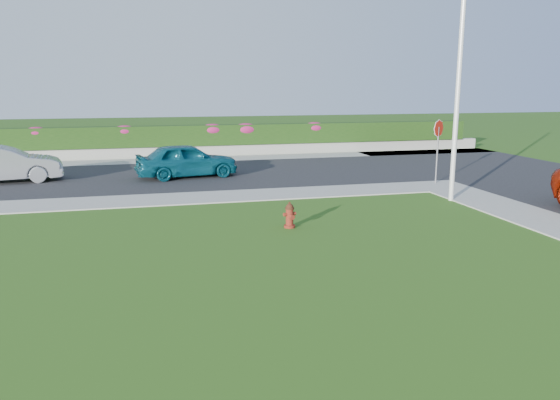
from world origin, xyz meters
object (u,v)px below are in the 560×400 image
object	(u,v)px
sedan_silver	(3,164)
stop_sign	(438,136)
sedan_teal	(187,160)
fire_hydrant	(290,215)
utility_pole	(457,98)

from	to	relation	value
sedan_silver	stop_sign	bearing A→B (deg)	-112.70
stop_sign	sedan_silver	bearing A→B (deg)	158.15
sedan_teal	sedan_silver	bearing A→B (deg)	76.80
fire_hydrant	stop_sign	world-z (taller)	stop_sign
sedan_teal	sedan_silver	distance (m)	7.17
sedan_silver	sedan_teal	bearing A→B (deg)	-101.96
utility_pole	stop_sign	size ratio (longest dim) A/B	2.70
sedan_silver	utility_pole	xyz separation A→B (m)	(15.45, -7.29, 2.64)
stop_sign	fire_hydrant	bearing A→B (deg)	-152.41
fire_hydrant	sedan_silver	distance (m)	13.19
sedan_teal	stop_sign	bearing A→B (deg)	-121.50
sedan_teal	fire_hydrant	bearing A→B (deg)	-176.63
sedan_silver	stop_sign	size ratio (longest dim) A/B	1.74
sedan_silver	utility_pole	distance (m)	17.28
utility_pole	sedan_silver	bearing A→B (deg)	154.73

